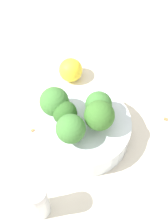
# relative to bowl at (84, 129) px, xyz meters

# --- Properties ---
(ground_plane) EXTENTS (3.00, 3.00, 0.00)m
(ground_plane) POSITION_rel_bowl_xyz_m (0.00, 0.00, -0.02)
(ground_plane) COLOR beige
(bowl) EXTENTS (0.16, 0.16, 0.04)m
(bowl) POSITION_rel_bowl_xyz_m (0.00, 0.00, 0.00)
(bowl) COLOR silver
(bowl) RESTS_ON ground_plane
(broccoli_floret_0) EXTENTS (0.05, 0.05, 0.05)m
(broccoli_floret_0) POSITION_rel_bowl_xyz_m (0.04, -0.04, 0.05)
(broccoli_floret_0) COLOR #8EB770
(broccoli_floret_0) RESTS_ON bowl
(broccoli_floret_1) EXTENTS (0.05, 0.05, 0.06)m
(broccoli_floret_1) POSITION_rel_bowl_xyz_m (-0.02, 0.02, 0.06)
(broccoli_floret_1) COLOR #8EB770
(broccoli_floret_1) RESTS_ON bowl
(broccoli_floret_2) EXTENTS (0.04, 0.04, 0.05)m
(broccoli_floret_2) POSITION_rel_bowl_xyz_m (0.03, -0.01, 0.05)
(broccoli_floret_2) COLOR #7A9E5B
(broccoli_floret_2) RESTS_ON bowl
(broccoli_floret_3) EXTENTS (0.04, 0.04, 0.05)m
(broccoli_floret_3) POSITION_rel_bowl_xyz_m (-0.03, -0.01, 0.05)
(broccoli_floret_3) COLOR #8EB770
(broccoli_floret_3) RESTS_ON bowl
(broccoli_floret_4) EXTENTS (0.05, 0.05, 0.06)m
(broccoli_floret_4) POSITION_rel_bowl_xyz_m (0.03, 0.02, 0.06)
(broccoli_floret_4) COLOR #8EB770
(broccoli_floret_4) RESTS_ON bowl
(pepper_shaker) EXTENTS (0.03, 0.03, 0.08)m
(pepper_shaker) POSITION_rel_bowl_xyz_m (0.11, 0.10, 0.02)
(pepper_shaker) COLOR silver
(pepper_shaker) RESTS_ON ground_plane
(lemon_wedge) EXTENTS (0.05, 0.05, 0.05)m
(lemon_wedge) POSITION_rel_bowl_xyz_m (-0.03, -0.14, 0.00)
(lemon_wedge) COLOR yellow
(lemon_wedge) RESTS_ON ground_plane
(almond_crumb_0) EXTENTS (0.01, 0.01, 0.01)m
(almond_crumb_0) POSITION_rel_bowl_xyz_m (0.08, -0.04, -0.02)
(almond_crumb_0) COLOR olive
(almond_crumb_0) RESTS_ON ground_plane
(almond_crumb_1) EXTENTS (0.01, 0.01, 0.01)m
(almond_crumb_1) POSITION_rel_bowl_xyz_m (-0.15, 0.02, -0.02)
(almond_crumb_1) COLOR olive
(almond_crumb_1) RESTS_ON ground_plane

